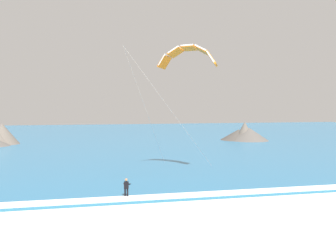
# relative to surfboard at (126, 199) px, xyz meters

# --- Properties ---
(sea) EXTENTS (200.00, 120.00, 0.20)m
(sea) POSITION_rel_surfboard_xyz_m (5.68, 58.29, 0.07)
(sea) COLOR teal
(sea) RESTS_ON ground
(surf_foam) EXTENTS (200.00, 1.74, 0.04)m
(surf_foam) POSITION_rel_surfboard_xyz_m (5.68, -0.71, 0.19)
(surf_foam) COLOR white
(surf_foam) RESTS_ON sea
(surfboard) EXTENTS (0.99, 1.46, 0.09)m
(surfboard) POSITION_rel_surfboard_xyz_m (0.00, 0.00, 0.00)
(surfboard) COLOR white
(surfboard) RESTS_ON ground
(kitesurfer) EXTENTS (0.66, 0.66, 1.69)m
(kitesurfer) POSITION_rel_surfboard_xyz_m (0.01, 0.02, 0.91)
(kitesurfer) COLOR black
(kitesurfer) RESTS_ON ground
(kite_primary) EXTENTS (10.77, 11.41, 12.92)m
(kite_primary) POSITION_rel_surfboard_xyz_m (7.81, 9.27, 13.06)
(kite_primary) COLOR orange
(headland_right) EXTENTS (10.17, 10.43, 4.18)m
(headland_right) POSITION_rel_surfboard_xyz_m (30.18, 43.84, 1.45)
(headland_right) COLOR #665B51
(headland_right) RESTS_ON ground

